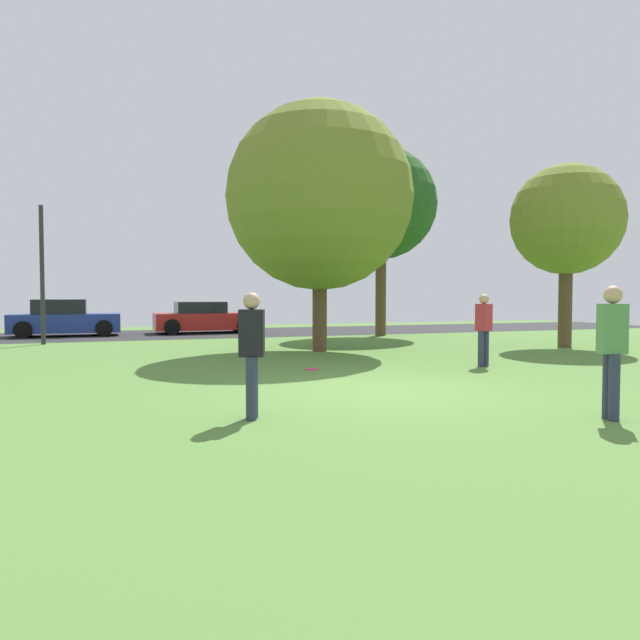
% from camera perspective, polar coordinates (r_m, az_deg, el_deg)
% --- Properties ---
extents(ground_plane, '(44.00, 44.00, 0.00)m').
position_cam_1_polar(ground_plane, '(10.09, 5.70, -6.80)').
color(ground_plane, '#547F38').
extents(road_strip, '(44.00, 6.40, 0.01)m').
position_cam_1_polar(road_strip, '(25.40, -10.07, -1.24)').
color(road_strip, '#28282B').
rests_on(road_strip, ground_plane).
extents(oak_tree_center, '(5.30, 5.30, 7.04)m').
position_cam_1_polar(oak_tree_center, '(17.18, -0.03, 11.71)').
color(oak_tree_center, brown).
rests_on(oak_tree_center, ground_plane).
extents(oak_tree_right, '(4.38, 4.38, 7.40)m').
position_cam_1_polar(oak_tree_right, '(23.92, 5.88, 11.00)').
color(oak_tree_right, brown).
rests_on(oak_tree_right, ground_plane).
extents(oak_tree_left, '(3.38, 3.38, 5.62)m').
position_cam_1_polar(oak_tree_left, '(19.97, 22.57, 8.81)').
color(oak_tree_left, brown).
rests_on(oak_tree_left, ground_plane).
extents(person_thrower, '(0.38, 0.32, 1.73)m').
position_cam_1_polar(person_thrower, '(8.54, 26.19, -2.20)').
color(person_thrower, '#2D334C').
rests_on(person_thrower, ground_plane).
extents(person_catcher, '(0.38, 0.32, 1.65)m').
position_cam_1_polar(person_catcher, '(7.76, -6.55, -2.82)').
color(person_catcher, '#2D334C').
rests_on(person_catcher, ground_plane).
extents(person_walking, '(0.30, 0.37, 1.63)m').
position_cam_1_polar(person_walking, '(13.87, 15.41, -0.63)').
color(person_walking, '#2D334C').
rests_on(person_walking, ground_plane).
extents(frisbee_disc, '(0.27, 0.27, 0.03)m').
position_cam_1_polar(frisbee_disc, '(12.85, -0.83, -4.74)').
color(frisbee_disc, '#EA2D6B').
rests_on(frisbee_disc, ground_plane).
extents(parked_car_blue, '(4.03, 1.96, 1.44)m').
position_cam_1_polar(parked_car_blue, '(25.28, -23.31, 0.05)').
color(parked_car_blue, '#233893').
rests_on(parked_car_blue, ground_plane).
extents(parked_car_red, '(4.20, 2.10, 1.32)m').
position_cam_1_polar(parked_car_red, '(25.64, -11.03, 0.15)').
color(parked_car_red, '#B21E1E').
rests_on(parked_car_red, ground_plane).
extents(street_lamp_post, '(0.14, 0.14, 4.50)m').
position_cam_1_polar(street_lamp_post, '(21.28, -25.08, 3.91)').
color(street_lamp_post, '#2D2D33').
rests_on(street_lamp_post, ground_plane).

